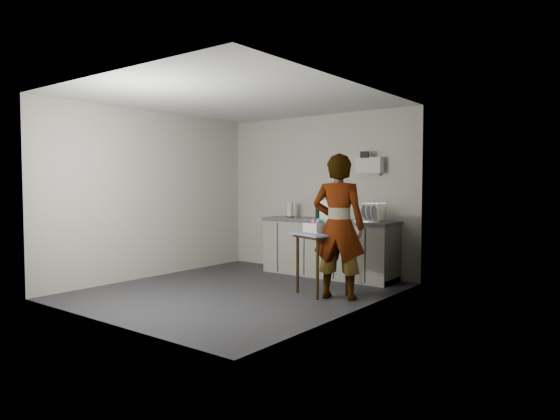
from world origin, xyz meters
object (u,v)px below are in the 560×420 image
Objects in this scene: side_table at (322,240)px; soda_can at (331,215)px; dish_rack at (370,217)px; soap_bottle at (323,210)px; paper_towel at (290,210)px; bakery_box at (319,225)px; dark_bottle at (318,210)px; kitchen_counter at (329,249)px; standing_man at (339,227)px.

soda_can is (-0.60, 1.21, 0.26)m from side_table.
dish_rack is (0.12, 1.12, 0.26)m from side_table.
soap_bottle is 0.68m from paper_towel.
bakery_box is at bearing -59.33° from soap_bottle.
dark_bottle reaches higher than side_table.
kitchen_counter is at bearing 140.11° from side_table.
bakery_box is (0.64, -1.09, -0.13)m from soap_bottle.
standing_man is at bearing -54.94° from soda_can.
bakery_box is (0.80, -1.18, -0.12)m from dark_bottle.
standing_man is at bearing -47.92° from dark_bottle.
standing_man reaches higher than dish_rack.
standing_man is at bearing -36.43° from paper_towel.
soap_bottle reaches higher than soda_can.
standing_man is (0.30, -0.08, 0.20)m from side_table.
side_table is at bearing -54.46° from dark_bottle.
paper_towel is 0.60× the size of bakery_box.
soda_can is 0.73m from dish_rack.
dark_bottle is at bearing 175.34° from dish_rack.
bakery_box reaches higher than paper_towel.
soda_can is at bearing -71.77° from standing_man.
kitchen_counter is 0.97m from paper_towel.
bakery_box is at bearing -40.65° from paper_towel.
dark_bottle reaches higher than kitchen_counter.
bakery_box is (-0.36, 0.11, -0.00)m from standing_man.
soda_can is 0.79m from paper_towel.
kitchen_counter is 8.85× the size of paper_towel.
soda_can is 0.26m from dark_bottle.
side_table is 3.27× the size of paper_towel.
side_table is 1.35m from soap_bottle.
soda_can is at bearing 3.06° from paper_towel.
kitchen_counter is at bearing -109.26° from soda_can.
paper_towel is at bearing -176.94° from soda_can.
standing_man reaches higher than side_table.
paper_towel is 1.51m from dish_rack.
dark_bottle is at bearing 168.78° from kitchen_counter.
side_table is 6.14× the size of soda_can.
soda_can is 1.30m from bakery_box.
standing_man is 4.63× the size of dish_rack.
soda_can is 0.34× the size of dish_rack.
standing_man is 1.73m from dark_bottle.
bakery_box is (-0.06, 0.02, 0.20)m from side_table.
side_table is at bearing -57.63° from soap_bottle.
soap_bottle is 0.69× the size of dish_rack.
dish_rack is 0.94× the size of bakery_box.
dish_rack reaches higher than dark_bottle.
standing_man is 7.37× the size of dark_bottle.
kitchen_counter is 1.21× the size of standing_man.
kitchen_counter is 8.95× the size of dark_bottle.
dish_rack is at bearing 0.87° from soap_bottle.
standing_man reaches higher than paper_towel.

